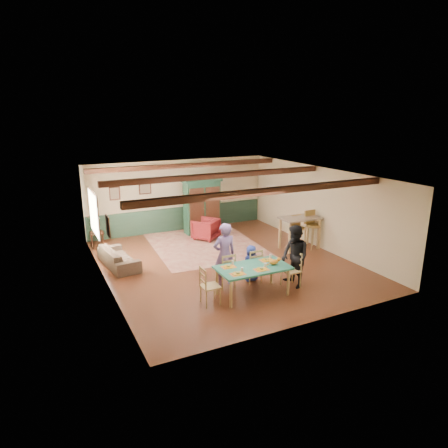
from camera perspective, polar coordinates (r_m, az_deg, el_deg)
name	(u,v)px	position (r m, az deg, el deg)	size (l,w,h in m)	color
floor	(226,263)	(12.15, 0.22, -5.58)	(8.00, 8.00, 0.00)	#4E2416
wall_back	(179,196)	(15.32, -6.47, 4.06)	(7.00, 0.02, 2.70)	beige
wall_left	(104,236)	(10.70, -16.81, -1.60)	(0.02, 8.00, 2.70)	beige
wall_right	(320,208)	(13.61, 13.56, 2.25)	(0.02, 8.00, 2.70)	beige
ceiling	(226,174)	(11.45, 0.24, 7.12)	(7.00, 8.00, 0.02)	white
wainscot_back	(180,218)	(15.50, -6.34, 0.79)	(6.95, 0.03, 0.90)	#213D2D
ceiling_beam_front	(269,191)	(9.49, 6.45, 4.69)	(6.95, 0.16, 0.16)	black
ceiling_beam_mid	(220,176)	(11.82, -0.63, 6.94)	(6.95, 0.16, 0.16)	black
ceiling_beam_back	(188,165)	(14.19, -5.23, 8.34)	(6.95, 0.16, 0.16)	black
window_left	(94,213)	(12.28, -18.12, 1.44)	(0.06, 1.60, 1.30)	white
picture_left_wall	(108,226)	(10.02, -16.23, -0.31)	(0.04, 0.42, 0.52)	tan
picture_back_a	(145,187)	(14.83, -11.22, 5.25)	(0.45, 0.04, 0.55)	tan
picture_back_b	(115,193)	(14.61, -15.36, 4.24)	(0.38, 0.04, 0.48)	tan
dining_table	(253,281)	(10.01, 4.10, -8.11)	(1.78, 0.99, 0.74)	#226E58
dining_chair_far_left	(226,270)	(10.38, 0.25, -6.58)	(0.42, 0.44, 0.94)	#A78853
dining_chair_far_right	(253,265)	(10.73, 4.09, -5.88)	(0.42, 0.44, 0.94)	#A78853
dining_chair_end_left	(210,285)	(9.51, -1.96, -8.76)	(0.42, 0.44, 0.94)	#A78853
dining_chair_end_right	(291,270)	(10.54, 9.55, -6.46)	(0.42, 0.44, 0.94)	#A78853
person_man	(224,255)	(10.31, 0.06, -4.45)	(0.62, 0.41, 1.71)	slate
person_woman	(295,257)	(10.47, 10.08, -4.61)	(0.79, 0.62, 1.63)	black
person_child	(251,263)	(10.78, 3.89, -5.60)	(0.49, 0.32, 1.00)	navy
cat	(274,261)	(10.02, 7.16, -5.33)	(0.36, 0.14, 0.18)	orange
place_setting_near_left	(238,272)	(9.40, 1.97, -6.87)	(0.40, 0.30, 0.11)	gold
place_setting_near_center	(262,268)	(9.69, 5.38, -6.22)	(0.40, 0.30, 0.11)	gold
place_setting_far_left	(228,265)	(9.81, 0.65, -5.88)	(0.40, 0.30, 0.11)	gold
place_setting_far_right	(267,258)	(10.31, 6.12, -4.89)	(0.40, 0.30, 0.11)	gold
area_rug	(205,245)	(13.75, -2.75, -3.00)	(3.44, 4.09, 0.01)	beige
armoire	(202,206)	(14.93, -3.17, 2.55)	(1.45, 0.58, 2.05)	#143324
armchair	(206,229)	(14.30, -2.62, -0.71)	(0.80, 0.83, 0.75)	#4D0F15
sofa	(119,257)	(12.24, -14.83, -4.60)	(1.87, 0.73, 0.55)	#403328
end_table	(97,240)	(14.12, -17.63, -2.16)	(0.43, 0.43, 0.52)	black
table_lamp	(96,225)	(13.98, -17.80, -0.20)	(0.27, 0.27, 0.48)	tan
counter_table	(299,233)	(13.47, 10.70, -1.27)	(1.30, 0.76, 1.08)	tan
bar_stool_left	(299,232)	(13.55, 10.62, -1.12)	(0.39, 0.43, 1.10)	#B49146
bar_stool_right	(313,230)	(13.57, 12.59, -0.84)	(0.45, 0.50, 1.27)	#B49146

